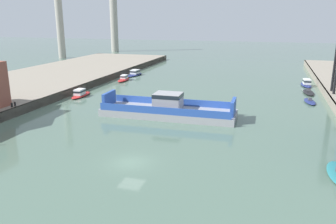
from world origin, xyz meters
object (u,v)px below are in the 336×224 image
Objects in this scene: moored_boat_mid_right at (80,94)px; moored_boat_far_right at (306,83)px; moored_boat_mid_left at (308,92)px; smokestack_distant_b at (113,5)px; chain_ferry at (168,109)px; moored_boat_near_left at (310,101)px; moored_boat_near_right at (134,73)px; moored_boat_far_left at (124,79)px; smokestack_distant_a at (58,7)px.

moored_boat_far_right is at bearing 29.02° from moored_boat_mid_right.
smokestack_distant_b reaches higher than moored_boat_mid_left.
moored_boat_far_right is at bearing 54.84° from chain_ferry.
moored_boat_near_left is 46.28m from moored_boat_near_right.
moored_boat_far_right is 101.84m from smokestack_distant_b.
moored_boat_near_right reaches higher than moored_boat_mid_left.
chain_ferry is 39.69m from moored_boat_far_right.
moored_boat_mid_left is at bearing 20.14° from moored_boat_mid_right.
moored_boat_far_right reaches higher than moored_boat_mid_right.
moored_boat_mid_left reaches higher than moored_boat_near_left.
moored_boat_far_left is 79.64m from smokestack_distant_b.
moored_boat_near_right is 8.14m from moored_boat_far_left.
moored_boat_near_left is at bearing 10.13° from moored_boat_mid_right.
moored_boat_near_right is 26.61m from moored_boat_mid_right.
moored_boat_far_right is at bearing 88.45° from moored_boat_mid_left.
moored_boat_near_right is 1.22× the size of moored_boat_far_left.
moored_boat_near_left is 8.23m from moored_boat_mid_left.
moored_boat_far_left is at bearing -41.73° from smokestack_distant_a.
moored_boat_far_right is at bearing -3.35° from moored_boat_near_right.
moored_boat_near_left is at bearing -14.58° from moored_boat_far_left.
moored_boat_far_left is at bearing -86.57° from moored_boat_near_right.
moored_boat_far_left is 59.93m from smokestack_distant_a.
moored_boat_near_right is at bearing -35.34° from smokestack_distant_a.
moored_boat_mid_left is 0.16× the size of smokestack_distant_b.
moored_boat_mid_left is 46.02m from moored_boat_mid_right.
moored_boat_mid_right reaches higher than moored_boat_mid_left.
chain_ferry is at bearing -144.19° from moored_boat_near_left.
moored_boat_near_left is 112.38m from smokestack_distant_b.
smokestack_distant_a is at bearing 154.41° from moored_boat_mid_left.
moored_boat_mid_right is 0.19× the size of smokestack_distant_a.
smokestack_distant_a is 31.70m from smokestack_distant_b.
moored_boat_far_left is (0.49, -8.12, -0.06)m from moored_boat_near_right.
smokestack_distant_b is (-54.61, 95.56, 19.16)m from chain_ferry.
chain_ferry is 27.34m from moored_boat_near_left.
chain_ferry is 33.22m from moored_boat_far_left.
moored_boat_far_right is 0.19× the size of smokestack_distant_a.
smokestack_distant_a is (-42.07, 29.84, 18.36)m from moored_boat_near_right.
moored_boat_near_right is 0.21× the size of smokestack_distant_a.
smokestack_distant_b is (-76.77, 79.58, 20.05)m from moored_boat_near_left.
moored_boat_mid_left is (42.68, -10.76, -0.30)m from moored_boat_near_right.
smokestack_distant_a is (-42.56, 37.96, 18.41)m from moored_boat_far_left.
moored_boat_far_right is at bearing -39.17° from smokestack_distant_b.
chain_ferry reaches higher than moored_boat_near_left.
smokestack_distant_a reaches higher than moored_boat_far_left.
chain_ferry reaches higher than moored_boat_mid_right.
smokestack_distant_a is (-84.75, 40.59, 18.65)m from moored_boat_mid_left.
moored_boat_far_left is (1.02, 18.48, -0.07)m from moored_boat_mid_right.
moored_boat_near_right is at bearing 93.43° from moored_boat_far_left.
smokestack_distant_b is at bearing 119.75° from chain_ferry.
chain_ferry reaches higher than moored_boat_near_right.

